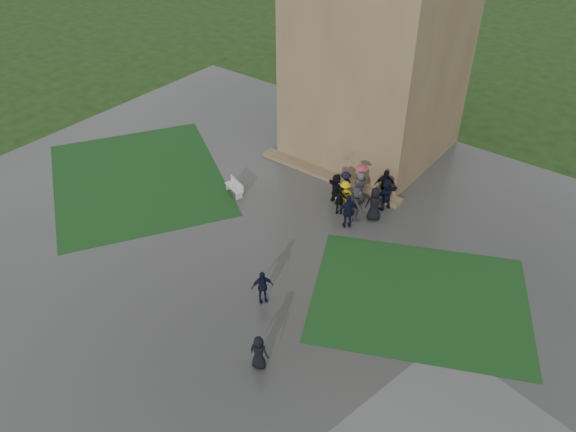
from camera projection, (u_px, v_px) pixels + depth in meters
The scene contains 9 objects.
ground at pixel (194, 279), 24.88m from camera, with size 120.00×120.00×0.00m, color black.
plaza at pixel (225, 256), 26.15m from camera, with size 34.00×34.00×0.02m, color #333431.
lawn_inset_left at pixel (138, 178), 31.60m from camera, with size 11.00×9.00×0.01m, color #113314.
lawn_inset_right at pixel (420, 298), 23.89m from camera, with size 9.00×7.00×0.01m, color #113314.
tower_plinth at pixel (329, 176), 31.58m from camera, with size 9.00×0.80×0.22m, color brown.
bench at pixel (235, 187), 30.12m from camera, with size 1.44×0.87×0.80m.
visitor_cluster at pixel (359, 193), 28.64m from camera, with size 3.77×4.27×2.55m.
pedestrian_mid at pixel (262, 287), 23.33m from camera, with size 0.93×0.53×1.58m, color black.
pedestrian_near at pixel (259, 352), 20.58m from camera, with size 0.74×0.50×1.51m, color black.
Camera 1 is at (14.51, -12.05, 16.98)m, focal length 35.00 mm.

